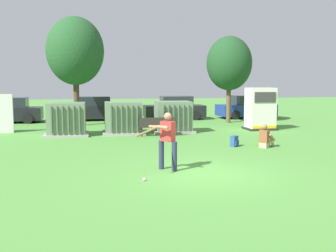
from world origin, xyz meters
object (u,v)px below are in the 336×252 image
Objects in this scene: sports_ball at (144,179)px; backpack at (234,141)px; generator_enclosure at (260,109)px; parked_car_leftmost at (8,111)px; transformer_west at (67,120)px; parked_car_left_of_center at (92,109)px; park_bench at (158,125)px; transformer_mid_west at (123,118)px; parked_car_rightmost at (247,107)px; seated_spectator at (266,138)px; parked_car_right_of_center at (175,109)px; batter at (167,138)px; transformer_mid_east at (173,117)px.

sports_ball is 6.51m from backpack.
parked_car_leftmost is at bearing 156.80° from generator_enclosure.
transformer_west is 7.58m from parked_car_left_of_center.
park_bench is (4.36, -0.92, -0.25)m from transformer_west.
generator_enclosure is at bearing -23.20° from parked_car_leftmost.
park_bench is at bearing -34.76° from transformer_mid_west.
parked_car_leftmost is at bearing -178.44° from parked_car_rightmost.
seated_spectator is 0.23× the size of parked_car_right_of_center.
parked_car_rightmost is (8.69, 15.53, -0.22)m from batter.
parked_car_leftmost is at bearing 116.67° from batter.
transformer_mid_east is at bearing 108.40° from backpack.
parked_car_rightmost is at bearing 45.58° from transformer_mid_east.
parked_car_rightmost is at bearing 46.33° from park_bench.
transformer_west is at bearing 105.85° from sports_ball.
sports_ball is 19.21m from parked_car_rightmost.
sports_ball is (-0.82, -1.14, -0.93)m from batter.
transformer_mid_east reaches higher than park_bench.
parked_car_leftmost is at bearing 120.92° from transformer_west.
sports_ball is at bearing -131.53° from backpack.
seated_spectator is (2.77, -5.27, -0.41)m from transformer_mid_east.
transformer_west is at bearing -176.26° from transformer_mid_west.
batter is 1.81× the size of seated_spectator.
generator_enclosure reaches higher than parked_car_right_of_center.
transformer_mid_west is at bearing -77.53° from parked_car_left_of_center.
parked_car_rightmost is (12.18, 7.27, -0.04)m from transformer_west.
generator_enclosure is 2.39× the size of seated_spectator.
parked_car_right_of_center is (1.45, 6.82, -0.04)m from transformer_mid_east.
batter reaches higher than transformer_west.
parked_car_left_of_center reaches higher than backpack.
sports_ball is 0.20× the size of backpack.
batter reaches higher than backpack.
generator_enclosure is 1.26× the size of park_bench.
generator_enclosure is at bearing 52.49° from batter.
transformer_mid_east is 6.98m from parked_car_right_of_center.
sports_ball is 17.59m from parked_car_leftmost.
parked_car_rightmost reaches higher than sports_ball.
parked_car_leftmost is at bearing 135.90° from transformer_mid_west.
transformer_west and transformer_mid_east have the same top height.
sports_ball is 0.02× the size of parked_car_right_of_center.
parked_car_leftmost reaches higher than seated_spectator.
transformer_west is 8.34m from backpack.
generator_enclosure is 0.53× the size of parked_car_left_of_center.
parked_car_rightmost is (5.20, 11.80, 0.54)m from backpack.
parked_car_rightmost is (4.04, 12.22, 0.38)m from seated_spectator.
generator_enclosure is at bearing 52.67° from sports_ball.
park_bench reaches higher than sports_ball.
park_bench is 0.43× the size of parked_car_leftmost.
parked_car_left_of_center is (-1.62, 7.31, -0.04)m from transformer_mid_west.
batter reaches higher than parked_car_left_of_center.
parked_car_leftmost is (-12.23, 11.78, 0.38)m from seated_spectator.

